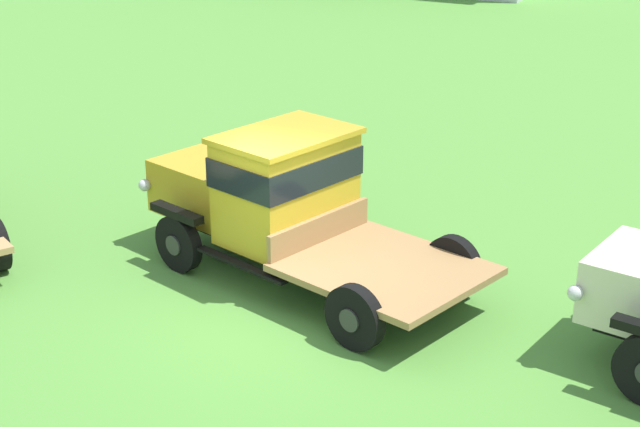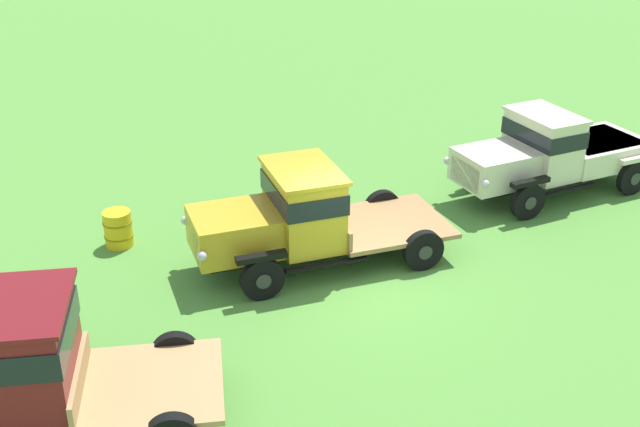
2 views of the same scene
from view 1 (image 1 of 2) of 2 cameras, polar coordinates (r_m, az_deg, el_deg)
name	(u,v)px [view 1 (image 1 of 2)]	position (r m, az deg, el deg)	size (l,w,h in m)	color
ground_plane	(276,315)	(13.75, -2.59, -5.90)	(240.00, 240.00, 0.00)	#518E38
vintage_truck_second_in_line	(277,197)	(14.69, -2.51, 0.95)	(5.95, 3.53, 2.21)	black
oil_drum_beside_row	(229,160)	(18.71, -5.30, 3.13)	(0.65, 0.65, 0.83)	gold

